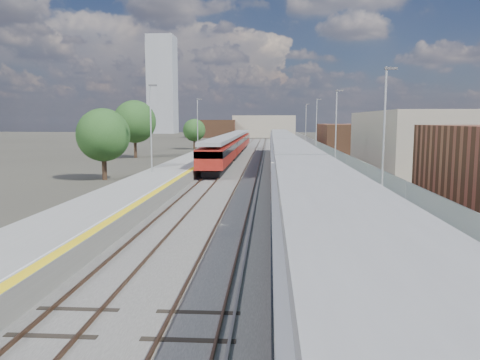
# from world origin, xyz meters

# --- Properties ---
(ground) EXTENTS (320.00, 320.00, 0.00)m
(ground) POSITION_xyz_m (0.00, 50.00, 0.00)
(ground) COLOR #47443A
(ground) RESTS_ON ground
(ballast_bed) EXTENTS (10.50, 155.00, 0.06)m
(ballast_bed) POSITION_xyz_m (-2.25, 52.50, 0.03)
(ballast_bed) COLOR #565451
(ballast_bed) RESTS_ON ground
(tracks) EXTENTS (8.96, 160.00, 0.17)m
(tracks) POSITION_xyz_m (-1.65, 54.18, 0.11)
(tracks) COLOR #4C3323
(tracks) RESTS_ON ground
(platform_right) EXTENTS (4.70, 155.00, 8.52)m
(platform_right) POSITION_xyz_m (5.28, 52.49, 0.54)
(platform_right) COLOR slate
(platform_right) RESTS_ON ground
(platform_left) EXTENTS (4.30, 155.00, 8.52)m
(platform_left) POSITION_xyz_m (-9.05, 52.49, 0.52)
(platform_left) COLOR slate
(platform_left) RESTS_ON ground
(buildings) EXTENTS (72.00, 185.50, 40.00)m
(buildings) POSITION_xyz_m (-18.12, 138.60, 10.70)
(buildings) COLOR brown
(buildings) RESTS_ON ground
(green_train) EXTENTS (2.93, 81.59, 3.23)m
(green_train) POSITION_xyz_m (1.50, 36.49, 2.27)
(green_train) COLOR black
(green_train) RESTS_ON ground
(red_train) EXTENTS (2.67, 54.20, 3.37)m
(red_train) POSITION_xyz_m (-5.50, 62.76, 1.99)
(red_train) COLOR black
(red_train) RESTS_ON ground
(tree_a) EXTENTS (4.86, 4.86, 6.58)m
(tree_a) POSITION_xyz_m (-15.24, 36.32, 4.14)
(tree_a) COLOR #382619
(tree_a) RESTS_ON ground
(tree_b) EXTENTS (6.18, 6.18, 8.37)m
(tree_b) POSITION_xyz_m (-19.68, 61.61, 5.27)
(tree_b) COLOR #382619
(tree_b) RESTS_ON ground
(tree_c) EXTENTS (4.24, 4.24, 5.75)m
(tree_c) POSITION_xyz_m (-14.37, 82.65, 3.62)
(tree_c) COLOR #382619
(tree_c) RESTS_ON ground
(tree_d) EXTENTS (4.35, 4.35, 5.89)m
(tree_d) POSITION_xyz_m (20.14, 58.52, 3.71)
(tree_d) COLOR #382619
(tree_d) RESTS_ON ground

